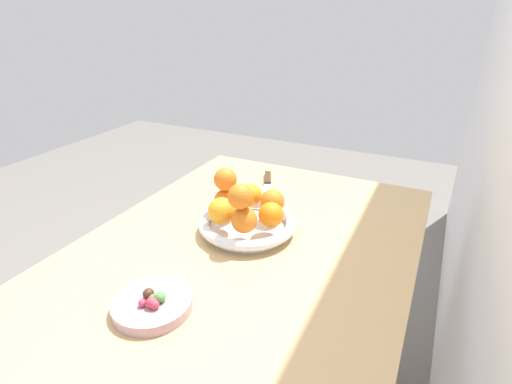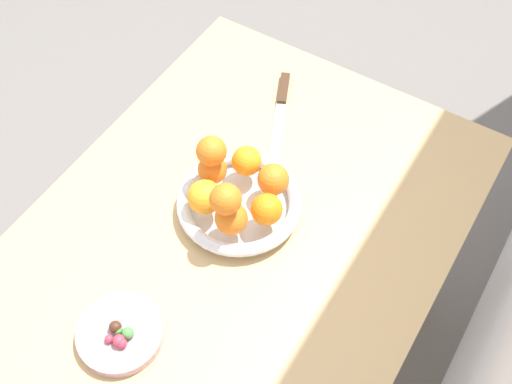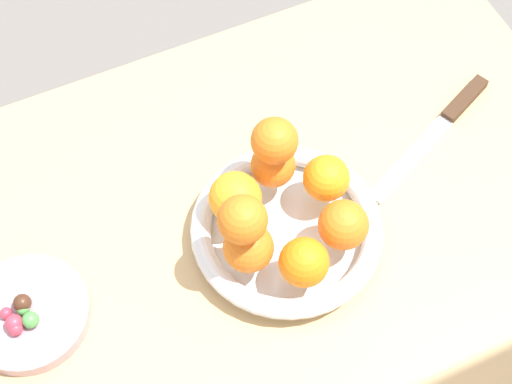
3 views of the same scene
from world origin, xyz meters
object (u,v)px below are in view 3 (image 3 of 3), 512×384
Objects in this scene: candy_ball_2 at (14,323)px; candy_ball_4 at (22,303)px; orange_6 at (243,220)px; orange_7 at (275,141)px; candy_ball_1 at (31,320)px; candy_ball_5 at (23,309)px; orange_3 at (343,225)px; orange_5 at (273,165)px; orange_1 at (248,247)px; candy_ball_0 at (6,313)px; candy_dish at (28,314)px; candy_ball_3 at (16,328)px; fruit_bowl at (287,230)px; knife at (440,127)px; orange_4 at (326,178)px; dining_table at (234,305)px; orange_2 at (304,262)px; orange_0 at (235,198)px.

candy_ball_4 is at bearing -127.70° from candy_ball_2.
orange_6 is at bearing 168.43° from candy_ball_4.
orange_6 is at bearing 46.70° from orange_7.
candy_ball_5 is (0.00, -0.02, -0.00)m from candy_ball_1.
orange_5 is (0.04, -0.11, -0.00)m from orange_3.
candy_ball_0 is (0.29, -0.06, -0.04)m from orange_1.
candy_dish is 0.03m from candy_ball_3.
orange_5 is at bearing -70.29° from orange_3.
fruit_bowl is at bearing 177.23° from candy_ball_2.
orange_5 reaches higher than fruit_bowl.
orange_7 is 0.24× the size of knife.
orange_3 is 0.39m from candy_ball_4.
orange_1 reaches higher than orange_4.
orange_3 is 3.05× the size of candy_ball_1.
knife is (-0.26, 0.00, -0.12)m from orange_7.
orange_7 reaches higher than orange_5.
candy_ball_5 is at bearing -1.05° from orange_4.
orange_6 reaches higher than dining_table.
dining_table is 18.87× the size of orange_6.
candy_ball_4 reaches higher than candy_dish.
orange_1 reaches higher than candy_ball_3.
orange_2 is at bearing 149.10° from dining_table.
orange_1 is (-0.27, 0.05, 0.06)m from candy_dish.
orange_4 is (-0.12, 0.02, -0.00)m from orange_0.
orange_1 is at bearing 14.90° from knife.
orange_6 reaches higher than candy_ball_1.
candy_ball_5 is at bearing -17.20° from orange_2.
orange_0 is 0.12m from orange_4.
candy_ball_2 is (0.41, 0.01, -0.04)m from orange_4.
candy_ball_4 is at bearing -105.43° from candy_ball_5.
knife is at bearing -154.51° from orange_2.
orange_6 reaches higher than orange_5.
dining_table is 4.48× the size of knife.
orange_2 is 0.25× the size of knife.
orange_1 is 1.06× the size of orange_6.
candy_ball_1 is at bearing -6.47° from orange_6.
orange_2 is at bearing 80.01° from fruit_bowl.
orange_7 is 0.36m from candy_ball_4.
candy_ball_1 is 0.02m from candy_ball_2.
orange_2 is 1.05× the size of orange_5.
dining_table is 17.71× the size of orange_3.
fruit_bowl is 0.13m from orange_6.
candy_ball_2 is at bearing -8.02° from orange_1.
candy_ball_0 is at bearing 7.97° from candy_ball_4.
orange_6 reaches higher than candy_ball_3.
candy_ball_2 is at bearing 44.82° from candy_ball_5.
orange_4 is at bearing 178.00° from candy_ball_4.
candy_ball_0 is (0.30, 0.01, -0.04)m from orange_0.
candy_ball_0 is at bearing -77.70° from candy_ball_3.
candy_dish is at bearing 2.30° from orange_0.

